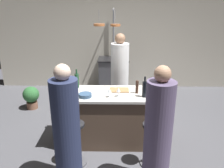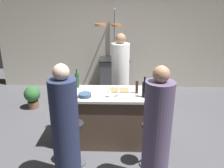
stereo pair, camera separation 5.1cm
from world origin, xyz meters
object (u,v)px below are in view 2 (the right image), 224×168
(potted_plant, at_px, (32,96))
(wine_bottle_rose, at_px, (156,91))
(wine_bottle_dark, at_px, (144,89))
(wine_glass_near_right_guest, at_px, (64,92))
(mixing_bowl_steel, at_px, (153,88))
(stove_range, at_px, (115,75))
(wine_glass_by_chef, at_px, (118,90))
(chef, at_px, (120,78))
(cutting_board, at_px, (119,90))
(guest_left, at_px, (66,131))
(guest_right, at_px, (157,135))
(pepper_mill, at_px, (137,87))
(bar_stool_left, at_px, (76,142))
(bar_stool_right, at_px, (150,143))
(wine_glass_near_left_guest, at_px, (109,91))
(wine_bottle_green, at_px, (77,80))
(wine_bottle_red, at_px, (66,81))
(mixing_bowl_blue, at_px, (85,95))

(potted_plant, distance_m, wine_bottle_rose, 3.00)
(wine_bottle_dark, bearing_deg, wine_glass_near_right_guest, -176.26)
(mixing_bowl_steel, bearing_deg, stove_range, 106.68)
(wine_glass_by_chef, bearing_deg, mixing_bowl_steel, 26.55)
(chef, distance_m, cutting_board, 0.96)
(potted_plant, bearing_deg, guest_left, -59.98)
(guest_right, relative_size, mixing_bowl_steel, 8.83)
(guest_left, relative_size, wine_bottle_dark, 4.96)
(pepper_mill, height_order, wine_glass_near_right_guest, pepper_mill)
(bar_stool_left, xyz_separation_m, potted_plant, (-1.34, 1.89, -0.08))
(bar_stool_right, bearing_deg, potted_plant, 142.02)
(bar_stool_left, relative_size, wine_glass_by_chef, 4.66)
(cutting_board, relative_size, wine_glass_by_chef, 2.19)
(stove_range, xyz_separation_m, wine_glass_near_right_guest, (-0.72, -2.69, 0.56))
(wine_glass_by_chef, distance_m, mixing_bowl_steel, 0.66)
(potted_plant, height_order, wine_bottle_rose, wine_bottle_rose)
(chef, bearing_deg, wine_glass_near_left_guest, -98.29)
(stove_range, bearing_deg, cutting_board, -87.02)
(bar_stool_right, relative_size, wine_bottle_dark, 2.06)
(wine_bottle_green, bearing_deg, wine_glass_near_left_guest, -36.78)
(potted_plant, distance_m, wine_bottle_red, 1.63)
(mixing_bowl_blue, bearing_deg, wine_bottle_red, 131.42)
(wine_glass_by_chef, height_order, mixing_bowl_blue, wine_glass_by_chef)
(wine_bottle_rose, distance_m, wine_glass_near_right_guest, 1.40)
(chef, relative_size, guest_left, 1.05)
(wine_glass_near_left_guest, bearing_deg, bar_stool_right, -36.02)
(wine_glass_near_left_guest, relative_size, mixing_bowl_steel, 0.79)
(bar_stool_left, relative_size, cutting_board, 2.12)
(wine_bottle_dark, bearing_deg, chef, 106.56)
(wine_glass_near_right_guest, bearing_deg, stove_range, 74.94)
(bar_stool_right, distance_m, pepper_mill, 0.90)
(guest_left, height_order, wine_glass_near_right_guest, guest_left)
(mixing_bowl_steel, bearing_deg, wine_glass_near_left_guest, -156.01)
(mixing_bowl_steel, bearing_deg, wine_bottle_green, 175.39)
(guest_left, distance_m, wine_glass_near_left_guest, 0.98)
(stove_range, relative_size, bar_stool_right, 1.31)
(wine_glass_by_chef, bearing_deg, chef, 88.10)
(pepper_mill, bearing_deg, wine_glass_near_right_guest, -168.08)
(stove_range, xyz_separation_m, wine_glass_near_left_guest, (-0.04, -2.63, 0.56))
(potted_plant, height_order, wine_bottle_red, wine_bottle_red)
(pepper_mill, distance_m, wine_bottle_green, 1.04)
(wine_glass_near_right_guest, bearing_deg, wine_glass_by_chef, 6.40)
(pepper_mill, bearing_deg, wine_bottle_dark, -57.51)
(wine_bottle_dark, bearing_deg, pepper_mill, 122.49)
(wine_glass_by_chef, xyz_separation_m, mixing_bowl_blue, (-0.52, -0.03, -0.08))
(guest_right, bearing_deg, wine_bottle_dark, 95.28)
(chef, bearing_deg, mixing_bowl_steel, -59.18)
(guest_right, height_order, mixing_bowl_blue, guest_right)
(mixing_bowl_blue, bearing_deg, wine_bottle_dark, 1.12)
(potted_plant, relative_size, mixing_bowl_steel, 2.81)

